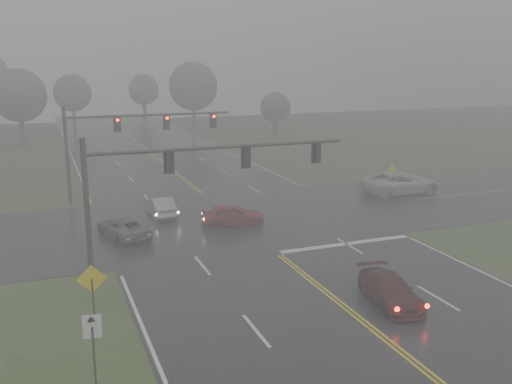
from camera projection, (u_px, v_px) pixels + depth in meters
name	position (u px, v px, depth m)	size (l,w,h in m)	color
main_road	(243.00, 227.00, 37.43)	(18.00, 160.00, 0.02)	black
cross_street	(234.00, 219.00, 39.25)	(120.00, 14.00, 0.02)	black
stop_bar	(346.00, 244.00, 33.92)	(8.50, 0.50, 0.01)	silver
sedan_maroon	(389.00, 304.00, 25.72)	(1.76, 4.33, 1.26)	#3B0A0C
sedan_red	(233.00, 225.00, 37.76)	(1.68, 4.18, 1.43)	maroon
sedan_silver	(161.00, 216.00, 39.95)	(1.45, 4.15, 1.37)	#9FA1A7
car_grey	(124.00, 237.00, 35.25)	(2.06, 4.48, 1.24)	#4C4F53
pickup_white	(400.00, 194.00, 46.55)	(2.98, 6.46, 1.80)	#B8BABC
signal_gantry_near	(174.00, 175.00, 28.67)	(13.87, 0.31, 7.19)	black
signal_gantry_far	(120.00, 133.00, 43.71)	(12.91, 0.37, 7.36)	black
sign_diamond_west	(92.00, 287.00, 22.72)	(1.18, 0.16, 2.84)	black
sign_arrow_white	(93.00, 339.00, 18.56)	(0.60, 0.14, 2.72)	black
sign_diamond_east	(392.00, 174.00, 46.31)	(0.99, 0.17, 2.40)	black
tree_nw_a	(19.00, 96.00, 69.72)	(6.54, 6.54, 9.61)	#382E24
tree_ne_a	(193.00, 86.00, 82.67)	(7.04, 7.04, 10.33)	#382E24
tree_n_mid	(72.00, 93.00, 87.57)	(5.74, 5.74, 8.42)	#382E24
tree_e_near	(275.00, 108.00, 78.80)	(4.25, 4.25, 6.24)	#382E24
tree_n_far	(144.00, 90.00, 101.54)	(5.43, 5.43, 7.97)	#382E24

